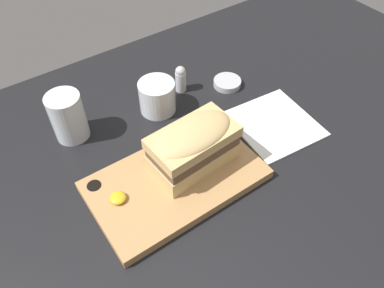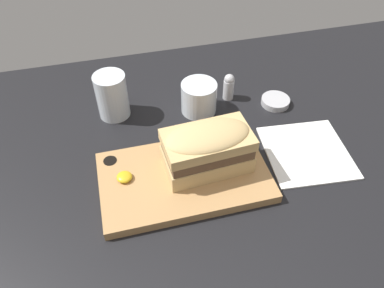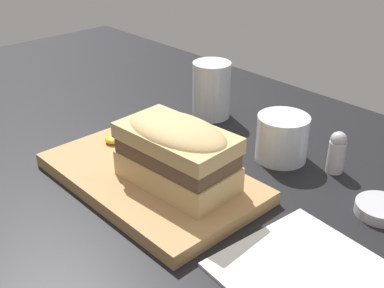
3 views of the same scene
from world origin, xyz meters
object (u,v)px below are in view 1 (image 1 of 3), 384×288
(condiment_dish, at_px, (227,83))
(salt_shaker, at_px, (181,78))
(serving_board, at_px, (175,180))
(napkin, at_px, (274,124))
(sandwich, at_px, (193,144))
(water_glass, at_px, (69,119))
(wine_glass, at_px, (157,98))

(condiment_dish, bearing_deg, salt_shaker, 153.61)
(serving_board, xyz_separation_m, napkin, (0.27, 0.01, -0.01))
(sandwich, height_order, water_glass, sandwich)
(salt_shaker, distance_m, condiment_dish, 0.12)
(water_glass, relative_size, salt_shaker, 1.58)
(sandwich, bearing_deg, condiment_dish, 37.19)
(water_glass, relative_size, napkin, 0.56)
(sandwich, height_order, condiment_dish, sandwich)
(napkin, distance_m, salt_shaker, 0.24)
(sandwich, height_order, wine_glass, sandwich)
(serving_board, relative_size, napkin, 1.71)
(salt_shaker, relative_size, condiment_dish, 0.99)
(sandwich, relative_size, water_glass, 1.61)
(wine_glass, distance_m, salt_shaker, 0.09)
(water_glass, bearing_deg, napkin, -30.98)
(sandwich, distance_m, napkin, 0.23)
(serving_board, xyz_separation_m, condiment_dish, (0.27, 0.18, -0.00))
(water_glass, distance_m, salt_shaker, 0.27)
(serving_board, bearing_deg, napkin, 1.90)
(sandwich, xyz_separation_m, napkin, (0.22, -0.00, -0.07))
(serving_board, bearing_deg, sandwich, 11.71)
(water_glass, distance_m, wine_glass, 0.20)
(napkin, bearing_deg, condiment_dish, 89.85)
(napkin, bearing_deg, salt_shaker, 115.08)
(salt_shaker, bearing_deg, napkin, -64.92)
(water_glass, xyz_separation_m, condiment_dish, (0.38, -0.06, -0.04))
(wine_glass, relative_size, napkin, 0.43)
(napkin, bearing_deg, wine_glass, 133.89)
(serving_board, height_order, sandwich, sandwich)
(serving_board, xyz_separation_m, salt_shaker, (0.16, 0.23, 0.02))
(serving_board, xyz_separation_m, water_glass, (-0.11, 0.23, 0.04))
(salt_shaker, bearing_deg, wine_glass, -161.32)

